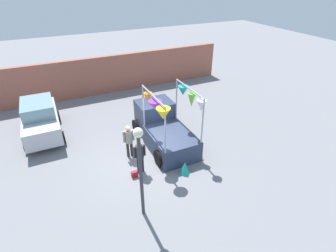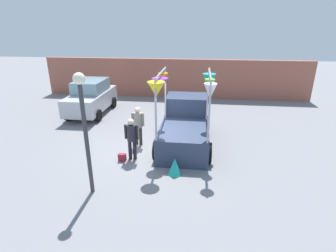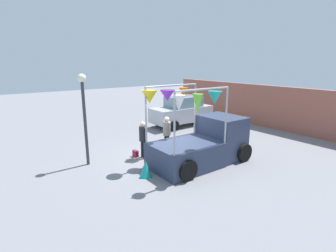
# 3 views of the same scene
# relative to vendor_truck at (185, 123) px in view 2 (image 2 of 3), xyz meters

# --- Properties ---
(ground_plane) EXTENTS (60.00, 60.00, 0.00)m
(ground_plane) POSITION_rel_vendor_truck_xyz_m (-1.22, -1.03, -0.88)
(ground_plane) COLOR slate
(vendor_truck) EXTENTS (2.45, 4.16, 3.15)m
(vendor_truck) POSITION_rel_vendor_truck_xyz_m (0.00, 0.00, 0.00)
(vendor_truck) COLOR #2D3851
(vendor_truck) RESTS_ON ground
(parked_car) EXTENTS (1.88, 4.00, 1.88)m
(parked_car) POSITION_rel_vendor_truck_xyz_m (-5.47, 3.29, 0.06)
(parked_car) COLOR #B7B7BC
(parked_car) RESTS_ON ground
(person_customer) EXTENTS (0.53, 0.34, 1.60)m
(person_customer) POSITION_rel_vendor_truck_xyz_m (-1.85, -1.78, 0.08)
(person_customer) COLOR black
(person_customer) RESTS_ON ground
(person_vendor) EXTENTS (0.53, 0.34, 1.64)m
(person_vendor) POSITION_rel_vendor_truck_xyz_m (-1.91, -0.50, 0.11)
(person_vendor) COLOR #2D2823
(person_vendor) RESTS_ON ground
(handbag) EXTENTS (0.28, 0.16, 0.28)m
(handbag) POSITION_rel_vendor_truck_xyz_m (-2.20, -1.98, -0.74)
(handbag) COLOR maroon
(handbag) RESTS_ON ground
(street_lamp) EXTENTS (0.32, 0.32, 3.59)m
(street_lamp) POSITION_rel_vendor_truck_xyz_m (-2.55, -3.96, 1.49)
(street_lamp) COLOR #333338
(street_lamp) RESTS_ON ground
(brick_boundary_wall) EXTENTS (18.00, 0.36, 2.60)m
(brick_boundary_wall) POSITION_rel_vendor_truck_xyz_m (-1.22, 7.47, 0.42)
(brick_boundary_wall) COLOR #9E5947
(brick_boundary_wall) RESTS_ON ground
(folded_kite_bundle_teal) EXTENTS (0.56, 0.56, 0.60)m
(folded_kite_bundle_teal) POSITION_rel_vendor_truck_xyz_m (-0.17, -2.70, -0.58)
(folded_kite_bundle_teal) COLOR teal
(folded_kite_bundle_teal) RESTS_ON ground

